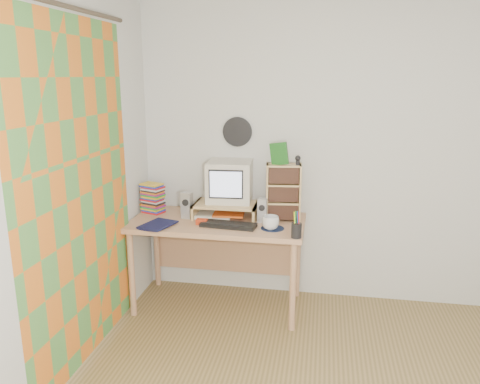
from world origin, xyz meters
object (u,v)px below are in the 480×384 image
at_px(crt_monitor, 229,182).
at_px(dvd_stack, 153,199).
at_px(desk, 219,234).
at_px(cd_rack, 283,192).
at_px(mug, 270,223).
at_px(keyboard, 228,225).
at_px(diary, 147,222).

distance_m(crt_monitor, dvd_stack, 0.68).
xyz_separation_m(desk, dvd_stack, (-0.59, 0.06, 0.26)).
height_order(crt_monitor, cd_rack, cd_rack).
relative_size(crt_monitor, mug, 2.69).
distance_m(crt_monitor, mug, 0.54).
xyz_separation_m(keyboard, diary, (-0.64, -0.06, 0.01)).
height_order(dvd_stack, mug, dvd_stack).
bearing_deg(dvd_stack, diary, -57.41).
bearing_deg(desk, crt_monitor, 52.13).
xyz_separation_m(mug, diary, (-0.97, -0.06, -0.03)).
bearing_deg(keyboard, diary, -168.77).
height_order(crt_monitor, mug, crt_monitor).
xyz_separation_m(crt_monitor, mug, (0.38, -0.30, -0.24)).
bearing_deg(mug, crt_monitor, 141.97).
bearing_deg(diary, dvd_stack, 119.50).
xyz_separation_m(dvd_stack, cd_rack, (1.11, -0.01, 0.11)).
bearing_deg(mug, desk, 154.77).
distance_m(desk, diary, 0.61).
bearing_deg(mug, diary, -176.62).
height_order(crt_monitor, keyboard, crt_monitor).
relative_size(desk, crt_monitor, 3.95).
bearing_deg(crt_monitor, keyboard, -83.91).
distance_m(desk, mug, 0.53).
height_order(mug, diary, mug).
height_order(dvd_stack, diary, dvd_stack).
xyz_separation_m(crt_monitor, dvd_stack, (-0.66, -0.03, -0.17)).
distance_m(keyboard, mug, 0.33).
bearing_deg(desk, mug, -25.23).
xyz_separation_m(crt_monitor, diary, (-0.59, -0.36, -0.26)).
xyz_separation_m(desk, crt_monitor, (0.07, 0.09, 0.42)).
height_order(desk, diary, diary).
height_order(keyboard, dvd_stack, dvd_stack).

